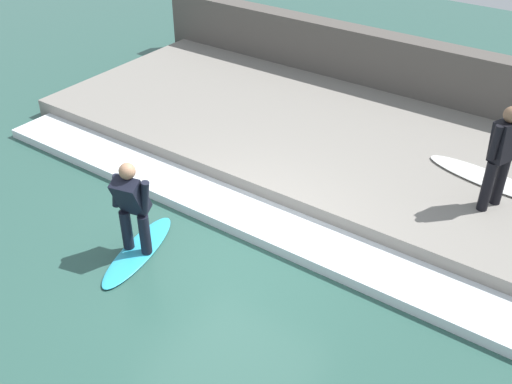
{
  "coord_description": "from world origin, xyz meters",
  "views": [
    {
      "loc": [
        -5.2,
        -4.14,
        5.46
      ],
      "look_at": [
        0.63,
        0.0,
        0.7
      ],
      "focal_mm": 42.0,
      "sensor_mm": 36.0,
      "label": 1
    }
  ],
  "objects_px": {
    "surfboard_waiting_near": "(488,179)",
    "surfer_waiting_near": "(502,153)",
    "surfer_riding": "(132,204)",
    "surfboard_riding": "(138,251)"
  },
  "relations": [
    {
      "from": "surfboard_waiting_near",
      "to": "surfer_waiting_near",
      "type": "bearing_deg",
      "value": -162.48
    },
    {
      "from": "surfer_riding",
      "to": "surfer_waiting_near",
      "type": "xyz_separation_m",
      "value": [
        3.5,
        -3.81,
        0.42
      ]
    },
    {
      "from": "surfer_riding",
      "to": "surfboard_waiting_near",
      "type": "height_order",
      "value": "surfer_riding"
    },
    {
      "from": "surfer_riding",
      "to": "surfer_waiting_near",
      "type": "relative_size",
      "value": 0.88
    },
    {
      "from": "surfer_waiting_near",
      "to": "surfboard_waiting_near",
      "type": "height_order",
      "value": "surfer_waiting_near"
    },
    {
      "from": "surfer_riding",
      "to": "surfboard_waiting_near",
      "type": "relative_size",
      "value": 0.68
    },
    {
      "from": "surfer_riding",
      "to": "surfboard_waiting_near",
      "type": "distance_m",
      "value": 5.54
    },
    {
      "from": "surfer_riding",
      "to": "surfer_waiting_near",
      "type": "height_order",
      "value": "surfer_waiting_near"
    },
    {
      "from": "surfboard_riding",
      "to": "surfboard_waiting_near",
      "type": "bearing_deg",
      "value": -40.47
    },
    {
      "from": "surfboard_riding",
      "to": "surfer_waiting_near",
      "type": "xyz_separation_m",
      "value": [
        3.5,
        -3.81,
        1.24
      ]
    }
  ]
}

